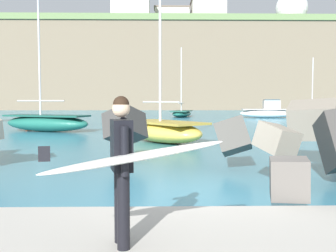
{
  "coord_description": "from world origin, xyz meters",
  "views": [
    {
      "loc": [
        -0.79,
        -8.06,
        1.97
      ],
      "look_at": [
        -0.62,
        0.5,
        1.4
      ],
      "focal_mm": 41.79,
      "sensor_mm": 36.0,
      "label": 1
    }
  ],
  "objects_px": {
    "boat_near_centre": "(165,131)",
    "boat_mid_right": "(182,113)",
    "boat_near_right": "(309,112)",
    "surfer_with_board": "(126,160)",
    "boat_near_left": "(46,122)",
    "station_building_central": "(172,17)",
    "station_building_east": "(208,14)",
    "boat_mid_left": "(268,112)",
    "radar_dome": "(292,10)",
    "station_building_west": "(131,7)",
    "mooring_buoy_middle": "(28,125)"
  },
  "relations": [
    {
      "from": "mooring_buoy_middle",
      "to": "station_building_central",
      "type": "distance_m",
      "value": 68.54
    },
    {
      "from": "station_building_central",
      "to": "boat_near_left",
      "type": "bearing_deg",
      "value": -98.35
    },
    {
      "from": "boat_mid_right",
      "to": "radar_dome",
      "type": "xyz_separation_m",
      "value": [
        31.4,
        55.86,
        24.74
      ]
    },
    {
      "from": "boat_near_right",
      "to": "boat_near_centre",
      "type": "bearing_deg",
      "value": -121.44
    },
    {
      "from": "mooring_buoy_middle",
      "to": "station_building_west",
      "type": "bearing_deg",
      "value": 87.21
    },
    {
      "from": "boat_near_centre",
      "to": "radar_dome",
      "type": "distance_m",
      "value": 93.7
    },
    {
      "from": "station_building_east",
      "to": "boat_near_centre",
      "type": "bearing_deg",
      "value": -98.37
    },
    {
      "from": "boat_mid_left",
      "to": "boat_mid_right",
      "type": "bearing_deg",
      "value": 161.62
    },
    {
      "from": "boat_near_right",
      "to": "boat_near_left",
      "type": "bearing_deg",
      "value": -137.79
    },
    {
      "from": "surfer_with_board",
      "to": "boat_mid_right",
      "type": "xyz_separation_m",
      "value": [
        2.91,
        41.64,
        -0.84
      ]
    },
    {
      "from": "station_building_west",
      "to": "station_building_central",
      "type": "xyz_separation_m",
      "value": [
        8.98,
        6.02,
        -0.94
      ]
    },
    {
      "from": "boat_mid_right",
      "to": "station_building_east",
      "type": "distance_m",
      "value": 50.08
    },
    {
      "from": "boat_near_centre",
      "to": "station_building_east",
      "type": "bearing_deg",
      "value": 81.63
    },
    {
      "from": "radar_dome",
      "to": "mooring_buoy_middle",
      "type": "bearing_deg",
      "value": -119.95
    },
    {
      "from": "boat_mid_left",
      "to": "surfer_with_board",
      "type": "bearing_deg",
      "value": -107.68
    },
    {
      "from": "boat_mid_left",
      "to": "boat_mid_right",
      "type": "xyz_separation_m",
      "value": [
        -9.37,
        3.11,
        -0.24
      ]
    },
    {
      "from": "boat_near_right",
      "to": "radar_dome",
      "type": "bearing_deg",
      "value": 73.94
    },
    {
      "from": "boat_mid_right",
      "to": "station_building_central",
      "type": "xyz_separation_m",
      "value": [
        0.13,
        45.33,
        20.61
      ]
    },
    {
      "from": "boat_near_centre",
      "to": "boat_mid_right",
      "type": "height_order",
      "value": "boat_mid_right"
    },
    {
      "from": "surfer_with_board",
      "to": "boat_near_right",
      "type": "distance_m",
      "value": 47.08
    },
    {
      "from": "boat_near_left",
      "to": "station_building_central",
      "type": "xyz_separation_m",
      "value": [
        9.81,
        66.84,
        20.45
      ]
    },
    {
      "from": "boat_near_right",
      "to": "surfer_with_board",
      "type": "bearing_deg",
      "value": -113.38
    },
    {
      "from": "boat_mid_right",
      "to": "radar_dome",
      "type": "distance_m",
      "value": 68.69
    },
    {
      "from": "station_building_west",
      "to": "boat_near_centre",
      "type": "bearing_deg",
      "value": -84.47
    },
    {
      "from": "boat_mid_right",
      "to": "mooring_buoy_middle",
      "type": "xyz_separation_m",
      "value": [
        -11.68,
        -18.9,
        -0.22
      ]
    },
    {
      "from": "mooring_buoy_middle",
      "to": "boat_mid_left",
      "type": "bearing_deg",
      "value": 36.87
    },
    {
      "from": "boat_near_right",
      "to": "boat_mid_right",
      "type": "bearing_deg",
      "value": -174.33
    },
    {
      "from": "surfer_with_board",
      "to": "boat_mid_left",
      "type": "height_order",
      "value": "boat_mid_left"
    },
    {
      "from": "boat_near_right",
      "to": "station_building_west",
      "type": "xyz_separation_m",
      "value": [
        -24.61,
        37.74,
        21.48
      ]
    },
    {
      "from": "mooring_buoy_middle",
      "to": "station_building_east",
      "type": "relative_size",
      "value": 0.06
    },
    {
      "from": "boat_near_centre",
      "to": "station_building_central",
      "type": "relative_size",
      "value": 0.83
    },
    {
      "from": "surfer_with_board",
      "to": "radar_dome",
      "type": "height_order",
      "value": "radar_dome"
    },
    {
      "from": "station_building_east",
      "to": "radar_dome",
      "type": "bearing_deg",
      "value": 26.11
    },
    {
      "from": "boat_near_centre",
      "to": "boat_mid_right",
      "type": "distance_m",
      "value": 28.12
    },
    {
      "from": "boat_near_right",
      "to": "radar_dome",
      "type": "xyz_separation_m",
      "value": [
        15.63,
        54.29,
        24.67
      ]
    },
    {
      "from": "station_building_west",
      "to": "station_building_east",
      "type": "relative_size",
      "value": 1.04
    },
    {
      "from": "boat_near_right",
      "to": "boat_mid_left",
      "type": "xyz_separation_m",
      "value": [
        -6.4,
        -4.68,
        0.17
      ]
    },
    {
      "from": "boat_mid_left",
      "to": "station_building_central",
      "type": "height_order",
      "value": "station_building_central"
    },
    {
      "from": "boat_near_centre",
      "to": "station_building_west",
      "type": "xyz_separation_m",
      "value": [
        -6.52,
        67.33,
        21.43
      ]
    },
    {
      "from": "radar_dome",
      "to": "station_building_west",
      "type": "xyz_separation_m",
      "value": [
        -40.24,
        -16.55,
        -3.19
      ]
    },
    {
      "from": "boat_mid_left",
      "to": "station_building_east",
      "type": "bearing_deg",
      "value": 91.21
    },
    {
      "from": "boat_near_right",
      "to": "station_building_west",
      "type": "distance_m",
      "value": 49.92
    },
    {
      "from": "boat_near_left",
      "to": "boat_mid_right",
      "type": "distance_m",
      "value": 23.58
    },
    {
      "from": "station_building_east",
      "to": "boat_mid_left",
      "type": "bearing_deg",
      "value": -88.79
    },
    {
      "from": "station_building_east",
      "to": "station_building_west",
      "type": "bearing_deg",
      "value": -163.01
    },
    {
      "from": "station_building_west",
      "to": "mooring_buoy_middle",
      "type": "bearing_deg",
      "value": -92.79
    },
    {
      "from": "surfer_with_board",
      "to": "station_building_west",
      "type": "relative_size",
      "value": 0.26
    },
    {
      "from": "radar_dome",
      "to": "station_building_west",
      "type": "bearing_deg",
      "value": -157.64
    },
    {
      "from": "mooring_buoy_middle",
      "to": "boat_mid_right",
      "type": "bearing_deg",
      "value": 58.29
    },
    {
      "from": "boat_near_left",
      "to": "station_building_central",
      "type": "distance_m",
      "value": 70.58
    }
  ]
}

